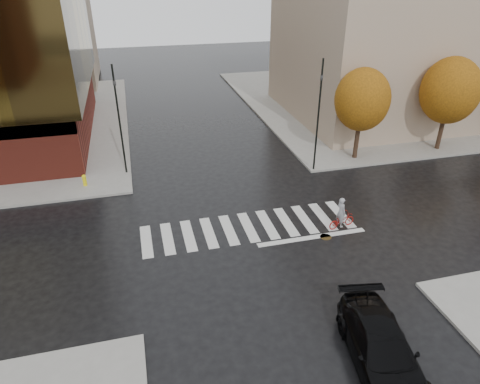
# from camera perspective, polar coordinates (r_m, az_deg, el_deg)

# --- Properties ---
(ground) EXTENTS (120.00, 120.00, 0.00)m
(ground) POSITION_cam_1_polar(r_m,az_deg,el_deg) (23.10, 1.45, -5.35)
(ground) COLOR black
(ground) RESTS_ON ground
(sidewalk_ne) EXTENTS (30.00, 30.00, 0.15)m
(sidewalk_ne) POSITION_cam_1_polar(r_m,az_deg,el_deg) (49.14, 19.03, 11.78)
(sidewalk_ne) COLOR gray
(sidewalk_ne) RESTS_ON ground
(crosswalk) EXTENTS (12.00, 3.00, 0.01)m
(crosswalk) POSITION_cam_1_polar(r_m,az_deg,el_deg) (23.50, 1.11, -4.69)
(crosswalk) COLOR silver
(crosswalk) RESTS_ON ground
(building_ne_tan) EXTENTS (16.00, 16.00, 18.00)m
(building_ne_tan) POSITION_cam_1_polar(r_m,az_deg,el_deg) (42.09, 19.15, 21.93)
(building_ne_tan) COLOR tan
(building_ne_tan) RESTS_ON sidewalk_ne
(tree_ne_a) EXTENTS (3.80, 3.80, 6.50)m
(tree_ne_a) POSITION_cam_1_polar(r_m,az_deg,el_deg) (31.22, 15.99, 11.73)
(tree_ne_a) COLOR black
(tree_ne_a) RESTS_ON sidewalk_ne
(tree_ne_b) EXTENTS (4.20, 4.20, 6.89)m
(tree_ne_b) POSITION_cam_1_polar(r_m,az_deg,el_deg) (35.15, 26.23, 12.02)
(tree_ne_b) COLOR black
(tree_ne_b) RESTS_ON sidewalk_ne
(sedan) EXTENTS (3.03, 5.59, 1.54)m
(sedan) POSITION_cam_1_polar(r_m,az_deg,el_deg) (16.83, 18.38, -19.23)
(sedan) COLOR black
(sedan) RESTS_ON ground
(cyclist) EXTENTS (1.69, 0.88, 1.83)m
(cyclist) POSITION_cam_1_polar(r_m,az_deg,el_deg) (23.81, 13.37, -3.31)
(cyclist) COLOR #9E130E
(cyclist) RESTS_ON ground
(traffic_light_nw) EXTENTS (0.23, 0.21, 7.23)m
(traffic_light_nw) POSITION_cam_1_polar(r_m,az_deg,el_deg) (28.78, -15.90, 9.97)
(traffic_light_nw) COLOR black
(traffic_light_nw) RESTS_ON sidewalk_nw
(traffic_light_ne) EXTENTS (0.20, 0.22, 7.48)m
(traffic_light_ne) POSITION_cam_1_polar(r_m,az_deg,el_deg) (28.63, 10.47, 10.83)
(traffic_light_ne) COLOR black
(traffic_light_ne) RESTS_ON sidewalk_ne
(fire_hydrant) EXTENTS (0.27, 0.27, 0.76)m
(fire_hydrant) POSITION_cam_1_polar(r_m,az_deg,el_deg) (29.04, -20.04, 1.57)
(fire_hydrant) COLOR yellow
(fire_hydrant) RESTS_ON sidewalk_nw
(manhole) EXTENTS (0.68, 0.68, 0.01)m
(manhole) POSITION_cam_1_polar(r_m,az_deg,el_deg) (23.14, 11.35, -5.89)
(manhole) COLOR #513E1D
(manhole) RESTS_ON ground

